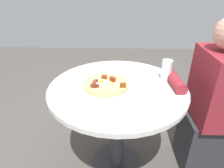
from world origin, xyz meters
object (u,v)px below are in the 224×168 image
(breakfast_pizza, at_px, (106,84))
(fork, at_px, (106,68))
(pizza_plate, at_px, (106,87))
(water_glass, at_px, (167,70))
(bread_plate, at_px, (142,77))
(knife, at_px, (104,70))
(dining_table, at_px, (117,108))
(salt_shaker, at_px, (78,79))
(person_seated, at_px, (208,110))

(breakfast_pizza, height_order, fork, breakfast_pizza)
(pizza_plate, height_order, water_glass, water_glass)
(fork, height_order, water_glass, water_glass)
(pizza_plate, distance_m, fork, 0.28)
(bread_plate, relative_size, knife, 0.95)
(dining_table, distance_m, fork, 0.32)
(salt_shaker, bearing_deg, dining_table, -99.12)
(bread_plate, bearing_deg, water_glass, -98.78)
(knife, bearing_deg, person_seated, -163.25)
(dining_table, height_order, breakfast_pizza, breakfast_pizza)
(dining_table, distance_m, breakfast_pizza, 0.21)
(knife, bearing_deg, bread_plate, -171.85)
(fork, relative_size, knife, 1.00)
(breakfast_pizza, xyz_separation_m, fork, (0.28, 0.02, -0.02))
(knife, bearing_deg, dining_table, 144.75)
(dining_table, height_order, bread_plate, bread_plate)
(fork, xyz_separation_m, knife, (-0.03, 0.02, 0.00))
(bread_plate, bearing_deg, dining_table, 125.24)
(breakfast_pizza, distance_m, bread_plate, 0.28)
(pizza_plate, relative_size, breakfast_pizza, 1.14)
(dining_table, bearing_deg, bread_plate, -54.76)
(bread_plate, distance_m, water_glass, 0.17)
(bread_plate, xyz_separation_m, water_glass, (-0.02, -0.15, 0.06))
(fork, xyz_separation_m, water_glass, (-0.16, -0.40, 0.06))
(bread_plate, bearing_deg, salt_shaker, 100.33)
(person_seated, bearing_deg, salt_shaker, 90.88)
(breakfast_pizza, bearing_deg, fork, 3.07)
(dining_table, bearing_deg, salt_shaker, 80.88)
(fork, height_order, knife, same)
(pizza_plate, relative_size, water_glass, 2.28)
(person_seated, height_order, pizza_plate, person_seated)
(person_seated, bearing_deg, knife, 77.05)
(water_glass, bearing_deg, salt_shaker, 95.33)
(dining_table, bearing_deg, person_seated, -85.09)
(pizza_plate, xyz_separation_m, water_glass, (0.12, -0.39, 0.06))
(dining_table, distance_m, salt_shaker, 0.32)
(bread_plate, xyz_separation_m, knife, (0.11, 0.27, 0.00))
(dining_table, distance_m, bread_plate, 0.27)
(person_seated, height_order, knife, person_seated)
(pizza_plate, bearing_deg, person_seated, -83.45)
(dining_table, bearing_deg, pizza_plate, 110.51)
(pizza_plate, xyz_separation_m, fork, (0.28, 0.02, 0.00))
(person_seated, bearing_deg, breakfast_pizza, 96.60)
(person_seated, xyz_separation_m, pizza_plate, (-0.08, 0.70, 0.22))
(pizza_plate, bearing_deg, water_glass, -72.73)
(breakfast_pizza, relative_size, bread_plate, 1.62)
(bread_plate, height_order, salt_shaker, salt_shaker)
(dining_table, relative_size, fork, 4.81)
(breakfast_pizza, distance_m, fork, 0.28)
(knife, bearing_deg, fork, -90.00)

